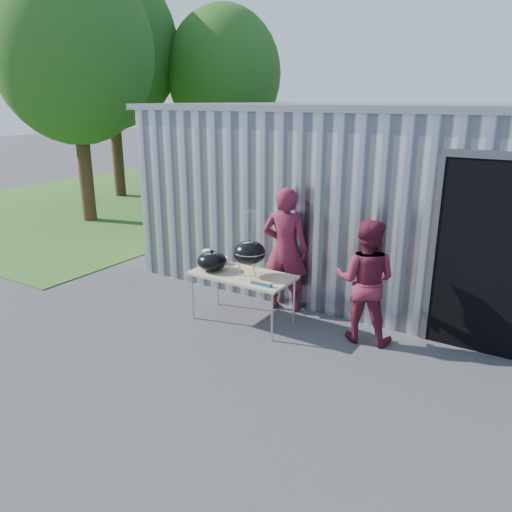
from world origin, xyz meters
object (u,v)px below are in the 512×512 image
Objects in this scene: person_cook at (285,250)px; person_bystander at (365,281)px; kettle_grill at (249,248)px; folding_table at (242,277)px.

person_cook is 1.46m from person_bystander.
person_cook is (0.17, 0.74, -0.19)m from kettle_grill.
person_cook is at bearing 76.94° from kettle_grill.
person_cook is at bearing 68.77° from folding_table.
folding_table is 0.88× the size of person_bystander.
folding_table is at bearing 54.71° from person_cook.
person_cook reaches higher than person_bystander.
kettle_grill is 0.79m from person_cook.
person_bystander reaches higher than kettle_grill.
folding_table is 0.77× the size of person_cook.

